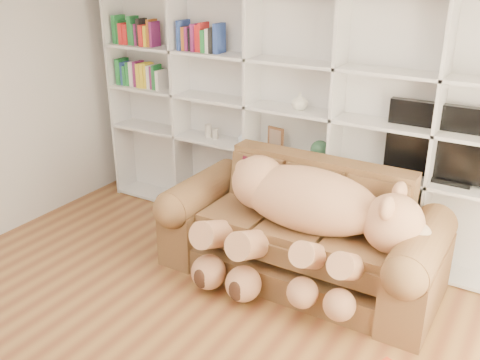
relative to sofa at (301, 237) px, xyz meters
The scene contains 12 objects.
wall_back 1.37m from the sofa, 117.30° to the left, with size 5.00×0.02×2.70m, color silver.
bookshelf 1.36m from the sofa, 133.44° to the left, with size 4.43×0.35×2.40m.
sofa is the anchor object (origin of this frame).
teddy_bear 0.39m from the sofa, 62.82° to the right, with size 1.80×0.98×1.04m.
throw_pillow 0.63m from the sofa, 161.49° to the left, with size 0.42×0.14×0.42m, color #540E20.
tv 1.49m from the sofa, 34.98° to the left, with size 1.12×0.18×0.66m.
picture_frame 1.10m from the sofa, 132.98° to the left, with size 0.18×0.03×0.23m, color brown.
green_vase 0.89m from the sofa, 102.47° to the left, with size 0.18×0.18×0.18m, color #326141.
figurine_tall 1.67m from the sofa, 154.96° to the left, with size 0.07×0.07×0.14m, color beige.
figurine_short 1.59m from the sofa, 153.51° to the left, with size 0.06×0.06×0.11m, color beige.
snow_globe 1.32m from the sofa, 146.41° to the left, with size 0.10×0.10×0.10m, color white.
shelf_vase 1.27m from the sofa, 119.59° to the left, with size 0.16×0.16×0.16m, color silver.
Camera 1 is at (2.11, -2.16, 2.63)m, focal length 40.00 mm.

